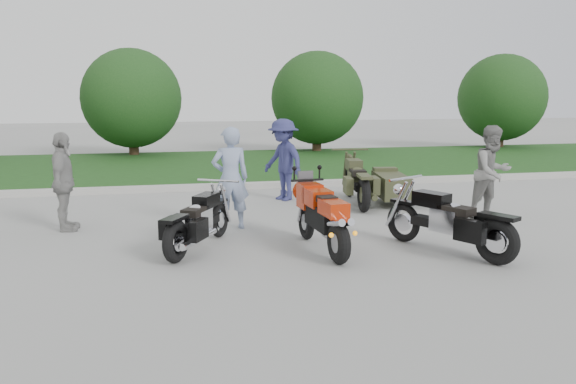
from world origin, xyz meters
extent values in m
plane|color=#A0A09B|center=(0.00, 0.00, 0.00)|extent=(80.00, 80.00, 0.00)
cube|color=#AFACA4|center=(0.00, 6.00, 0.07)|extent=(60.00, 0.30, 0.15)
cube|color=#255A1F|center=(0.00, 10.15, 0.07)|extent=(60.00, 8.00, 0.14)
cylinder|color=#3F2B1C|center=(-3.00, 13.50, 0.60)|extent=(0.36, 0.36, 1.20)
sphere|color=#173B15|center=(-3.00, 13.50, 2.20)|extent=(3.60, 3.60, 3.60)
cylinder|color=#3F2B1C|center=(4.00, 13.50, 0.60)|extent=(0.36, 0.36, 1.20)
sphere|color=#173B15|center=(4.00, 13.50, 2.20)|extent=(3.60, 3.60, 3.60)
cylinder|color=#3F2B1C|center=(12.00, 13.50, 0.60)|extent=(0.36, 0.36, 1.20)
sphere|color=#173B15|center=(12.00, 13.50, 2.20)|extent=(3.60, 3.60, 3.60)
torus|color=black|center=(0.62, -0.57, 0.31)|extent=(0.24, 0.63, 0.61)
torus|color=black|center=(0.49, 0.85, 0.30)|extent=(0.17, 0.60, 0.59)
cube|color=black|center=(0.55, 0.09, 0.54)|extent=(0.36, 0.91, 0.34)
cube|color=#AE2306|center=(0.53, 0.32, 0.81)|extent=(0.38, 0.57, 0.26)
cube|color=#AE2306|center=(0.59, -0.35, 0.77)|extent=(0.34, 0.57, 0.22)
cube|color=black|center=(0.57, -0.04, 0.85)|extent=(0.29, 0.37, 0.10)
cube|color=#AE2306|center=(0.50, 0.68, 0.77)|extent=(0.37, 0.42, 0.39)
cylinder|color=silver|center=(0.55, -0.63, 0.61)|extent=(0.15, 0.46, 0.21)
cylinder|color=silver|center=(0.69, -0.62, 0.61)|extent=(0.15, 0.46, 0.21)
torus|color=black|center=(-1.65, -0.04, 0.31)|extent=(0.44, 0.62, 0.63)
torus|color=black|center=(-0.91, 1.29, 0.30)|extent=(0.38, 0.57, 0.59)
cube|color=black|center=(-1.28, 0.63, 0.39)|extent=(0.71, 1.07, 0.13)
cube|color=silver|center=(-1.28, 0.63, 0.46)|extent=(0.44, 0.50, 0.32)
cube|color=black|center=(-1.15, 0.87, 0.72)|extent=(0.47, 0.57, 0.20)
cube|color=black|center=(-1.35, 0.51, 0.63)|extent=(0.45, 0.53, 0.11)
cube|color=black|center=(-1.65, -0.04, 0.65)|extent=(0.42, 0.54, 0.06)
cylinder|color=silver|center=(-1.29, 0.27, 0.26)|extent=(0.57, 0.93, 0.09)
torus|color=black|center=(2.79, -1.07, 0.34)|extent=(0.47, 0.68, 0.68)
torus|color=black|center=(2.00, 0.39, 0.32)|extent=(0.41, 0.62, 0.64)
cube|color=black|center=(2.40, -0.34, 0.42)|extent=(0.76, 1.17, 0.14)
cube|color=silver|center=(2.40, -0.34, 0.50)|extent=(0.48, 0.54, 0.35)
cube|color=black|center=(2.25, -0.08, 0.78)|extent=(0.51, 0.62, 0.22)
cube|color=black|center=(2.47, -0.47, 0.68)|extent=(0.48, 0.57, 0.12)
cube|color=black|center=(2.79, -1.07, 0.70)|extent=(0.46, 0.59, 0.06)
cylinder|color=silver|center=(2.72, -0.57, 0.28)|extent=(0.61, 1.02, 0.10)
torus|color=black|center=(2.14, 2.69, 0.36)|extent=(0.28, 0.74, 0.72)
torus|color=black|center=(2.39, 4.42, 0.34)|extent=(0.22, 0.69, 0.68)
cube|color=black|center=(2.27, 3.55, 0.44)|extent=(0.41, 1.29, 0.15)
cube|color=#393D23|center=(2.27, 3.55, 0.53)|extent=(0.38, 0.52, 0.37)
cube|color=#393D23|center=(2.31, 3.87, 0.83)|extent=(0.38, 0.62, 0.23)
cube|color=black|center=(2.24, 3.39, 0.72)|extent=(0.37, 0.57, 0.13)
cube|color=#393D23|center=(2.14, 2.69, 0.74)|extent=(0.31, 0.61, 0.06)
cylinder|color=#393D23|center=(2.40, 3.16, 0.30)|extent=(0.27, 1.17, 0.11)
cube|color=#393D23|center=(2.98, 3.34, 0.42)|extent=(0.78, 1.45, 0.48)
torus|color=black|center=(3.25, 3.30, 0.30)|extent=(0.21, 0.61, 0.59)
imported|color=#899ABB|center=(-0.66, 1.86, 0.91)|extent=(0.70, 0.49, 1.83)
imported|color=gray|center=(4.39, 1.71, 0.90)|extent=(1.00, 0.86, 1.79)
imported|color=navy|center=(0.80, 4.34, 0.92)|extent=(1.17, 1.37, 1.83)
imported|color=gray|center=(-3.53, 2.31, 0.87)|extent=(0.44, 1.02, 1.74)
camera|label=1|loc=(-1.67, -7.96, 2.41)|focal=35.00mm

